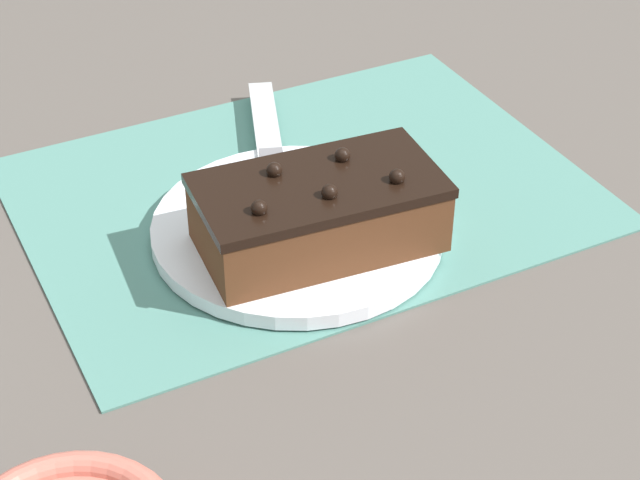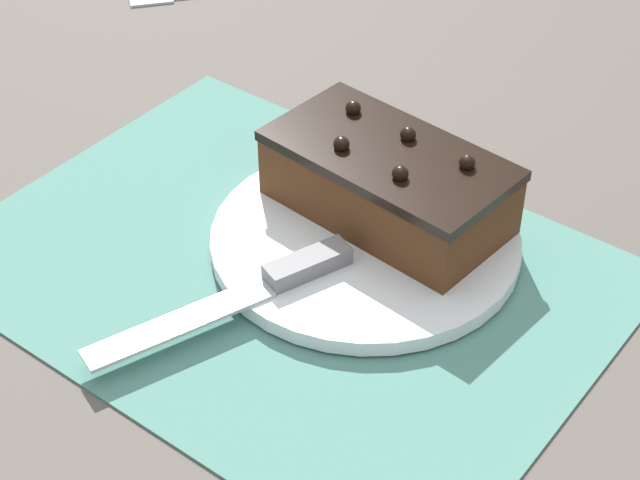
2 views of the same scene
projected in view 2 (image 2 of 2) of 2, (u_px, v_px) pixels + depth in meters
The scene contains 5 objects.
ground_plane at pixel (285, 271), 0.78m from camera, with size 3.00×3.00×0.00m, color #544C47.
placemat_woven at pixel (285, 269), 0.78m from camera, with size 0.46×0.34×0.00m, color slate.
cake_plate at pixel (365, 240), 0.79m from camera, with size 0.23×0.23×0.01m.
chocolate_cake at pixel (388, 181), 0.79m from camera, with size 0.19×0.11×0.07m.
serving_knife at pixel (266, 283), 0.74m from camera, with size 0.09×0.20×0.01m.
Camera 2 is at (0.38, -0.45, 0.51)m, focal length 60.00 mm.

